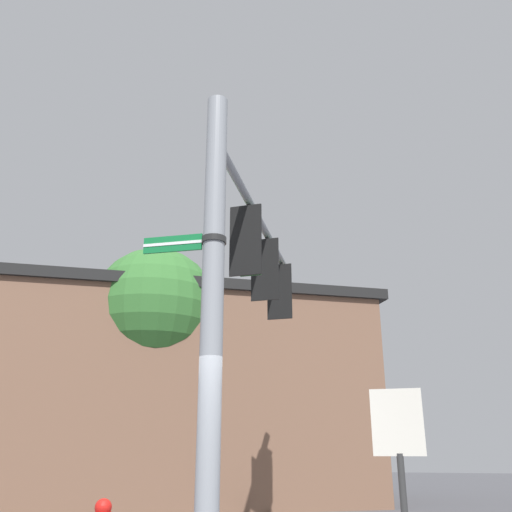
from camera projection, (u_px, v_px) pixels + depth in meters
signal_pole at (212, 311)px, 6.92m from camera, size 0.28×0.28×6.14m
mast_arm at (258, 218)px, 10.22m from camera, size 0.51×5.43×0.14m
traffic_light_nearest_pole at (249, 243)px, 9.29m from camera, size 0.54×0.49×1.31m
traffic_light_mid_inner at (267, 272)px, 10.75m from camera, size 0.54×0.49×1.31m
traffic_light_mid_outer at (282, 293)px, 12.20m from camera, size 0.54×0.49×1.31m
street_name_sign at (197, 242)px, 7.28m from camera, size 1.13×0.32×0.22m
storefront_building at (154, 398)px, 17.13m from camera, size 14.45×12.28×5.97m
tree_by_storefront at (155, 311)px, 16.01m from camera, size 3.59×3.59×7.06m
historical_marker at (400, 453)px, 6.43m from camera, size 0.60×0.08×2.13m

